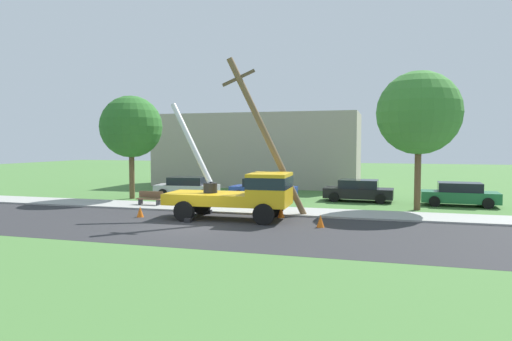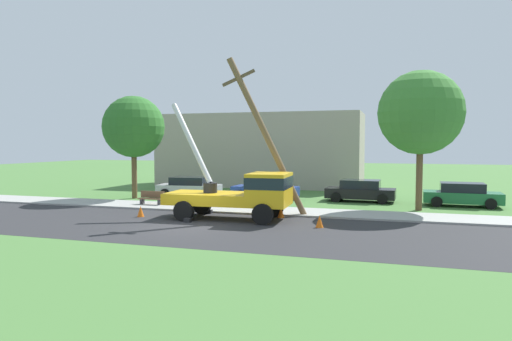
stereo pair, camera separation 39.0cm
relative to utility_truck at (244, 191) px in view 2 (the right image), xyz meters
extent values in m
plane|color=#477538|center=(-2.00, 9.48, -1.41)|extent=(120.00, 120.00, 0.00)
cube|color=#2B2B2D|center=(-2.00, -2.52, -1.40)|extent=(80.00, 8.14, 0.01)
cube|color=#9E9E99|center=(-2.00, 2.98, -1.36)|extent=(80.00, 2.86, 0.10)
cube|color=gold|center=(-1.80, -0.09, -0.38)|extent=(4.39, 2.57, 0.55)
cube|color=gold|center=(1.30, 0.04, 0.14)|extent=(2.00, 2.48, 1.60)
cube|color=#19232D|center=(1.30, 0.04, 0.49)|extent=(2.02, 2.50, 0.56)
cylinder|color=black|center=(-1.78, -0.09, 0.14)|extent=(0.70, 0.70, 0.50)
cylinder|color=silver|center=(-3.08, 0.51, 2.44)|extent=(2.93, 1.55, 4.26)
cube|color=black|center=(-2.34, -1.56, -1.31)|extent=(0.31, 0.31, 0.20)
cube|color=black|center=(-2.46, 1.34, -1.31)|extent=(0.31, 0.31, 0.20)
cylinder|color=black|center=(1.30, -1.16, -0.91)|extent=(1.00, 0.30, 1.00)
cylinder|color=black|center=(1.21, 1.24, -0.91)|extent=(1.00, 0.30, 1.00)
cylinder|color=black|center=(-2.66, -1.32, -0.91)|extent=(1.00, 0.30, 1.00)
cylinder|color=black|center=(-2.76, 1.07, -0.91)|extent=(1.00, 0.30, 1.00)
cylinder|color=brown|center=(0.83, 1.33, 2.64)|extent=(4.03, 1.85, 8.24)
cube|color=brown|center=(-0.55, 0.78, 5.72)|extent=(1.63, 0.77, 0.93)
cone|color=orange|center=(3.94, -1.04, -1.13)|extent=(0.36, 0.36, 0.56)
cone|color=orange|center=(-5.40, -0.76, -1.13)|extent=(0.36, 0.36, 0.56)
cone|color=orange|center=(1.62, 1.09, -1.13)|extent=(0.36, 0.36, 0.56)
cube|color=#B7B7BF|center=(-6.85, 8.07, -0.86)|extent=(4.55, 2.22, 0.65)
cube|color=black|center=(-6.85, 8.07, -0.26)|extent=(2.61, 1.89, 0.55)
cylinder|color=black|center=(-5.32, 7.32, -1.09)|extent=(0.64, 0.22, 0.64)
cylinder|color=black|center=(-5.49, 9.11, -1.09)|extent=(0.64, 0.22, 0.64)
cylinder|color=black|center=(-8.21, 7.03, -1.09)|extent=(0.64, 0.22, 0.64)
cylinder|color=black|center=(-8.38, 8.83, -1.09)|extent=(0.64, 0.22, 0.64)
cube|color=#263F99|center=(-1.34, 8.43, -0.86)|extent=(4.51, 2.08, 0.65)
cube|color=black|center=(-1.34, 8.43, -0.26)|extent=(2.57, 1.81, 0.55)
cylinder|color=black|center=(0.06, 7.44, -1.09)|extent=(0.64, 0.22, 0.64)
cylinder|color=black|center=(0.17, 9.23, -1.09)|extent=(0.64, 0.22, 0.64)
cylinder|color=black|center=(-2.84, 7.62, -1.09)|extent=(0.64, 0.22, 0.64)
cylinder|color=black|center=(-2.73, 9.42, -1.09)|extent=(0.64, 0.22, 0.64)
cube|color=black|center=(4.98, 8.97, -0.86)|extent=(4.47, 1.99, 0.65)
cube|color=black|center=(4.98, 8.97, -0.26)|extent=(2.53, 1.76, 0.55)
cylinder|color=black|center=(6.39, 8.01, -1.09)|extent=(0.64, 0.22, 0.64)
cylinder|color=black|center=(6.47, 9.81, -1.09)|extent=(0.64, 0.22, 0.64)
cylinder|color=black|center=(3.49, 8.13, -1.09)|extent=(0.64, 0.22, 0.64)
cylinder|color=black|center=(3.57, 9.93, -1.09)|extent=(0.64, 0.22, 0.64)
cube|color=#1E6638|center=(11.03, 8.49, -0.86)|extent=(4.46, 1.96, 0.65)
cube|color=black|center=(11.03, 8.49, -0.26)|extent=(2.52, 1.75, 0.55)
cylinder|color=black|center=(12.44, 7.53, -1.09)|extent=(0.64, 0.22, 0.64)
cylinder|color=black|center=(12.51, 9.33, -1.09)|extent=(0.64, 0.22, 0.64)
cylinder|color=black|center=(9.54, 7.64, -1.09)|extent=(0.64, 0.22, 0.64)
cylinder|color=black|center=(9.61, 9.44, -1.09)|extent=(0.64, 0.22, 0.64)
cube|color=brown|center=(-6.97, 2.98, -0.96)|extent=(1.60, 0.44, 0.06)
cube|color=brown|center=(-6.97, 3.18, -0.71)|extent=(1.60, 0.06, 0.40)
cube|color=#333338|center=(-7.57, 2.98, -1.18)|extent=(0.10, 0.40, 0.45)
cube|color=#333338|center=(-6.37, 2.98, -1.18)|extent=(0.10, 0.40, 0.45)
cylinder|color=brown|center=(8.46, 5.92, 1.17)|extent=(0.36, 0.36, 5.16)
sphere|color=#3D7F33|center=(8.46, 5.92, 4.12)|extent=(4.71, 4.71, 4.71)
cylinder|color=brown|center=(-10.10, 6.18, 0.90)|extent=(0.36, 0.36, 4.61)
sphere|color=#2D6B28|center=(-10.10, 6.18, 3.54)|extent=(4.22, 4.22, 4.22)
cube|color=#A5998C|center=(-4.58, 17.99, 1.79)|extent=(18.00, 6.00, 6.40)
camera|label=1|loc=(6.88, -21.52, 2.38)|focal=32.08mm
camera|label=2|loc=(7.25, -21.41, 2.38)|focal=32.08mm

